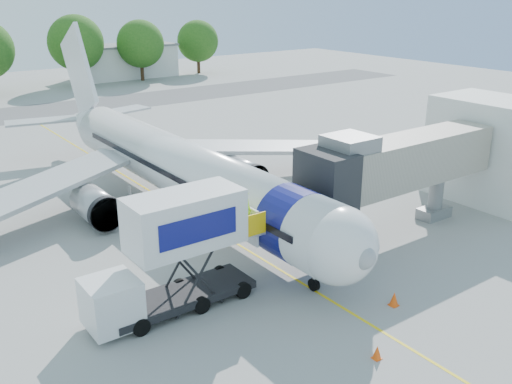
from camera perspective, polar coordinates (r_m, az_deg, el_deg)
ground at (r=35.33m, az=-4.50°, el=-3.62°), size 160.00×160.00×0.00m
guidance_line at (r=35.33m, az=-4.50°, el=-3.61°), size 0.15×70.00×0.01m
taxiway_strip at (r=73.10m, az=-22.32°, el=7.25°), size 120.00×10.00×0.01m
aircraft at (r=37.69m, az=-7.94°, el=2.53°), size 34.17×37.73×11.35m
jet_bridge at (r=33.75m, az=13.40°, el=2.61°), size 13.90×3.20×6.60m
terminal_stub at (r=42.29m, az=22.73°, el=3.85°), size 5.00×8.00×7.00m
catering_hiloader at (r=25.84m, az=-8.28°, el=-6.19°), size 8.50×2.44×5.50m
safety_cone_a at (r=27.70m, az=13.64°, el=-10.37°), size 0.44×0.44×0.70m
safety_cone_b at (r=24.06m, az=12.02°, el=-15.42°), size 0.37×0.37×0.60m
outbuilding_right at (r=98.44m, az=-12.97°, el=12.65°), size 16.40×7.40×5.30m
tree_e at (r=91.18m, az=-17.57°, el=14.04°), size 8.17×8.17×10.42m
tree_f at (r=94.13m, az=-11.49°, el=14.32°), size 7.39×7.39×9.42m
tree_g at (r=101.26m, az=-5.84°, el=14.79°), size 7.01×7.01×8.93m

